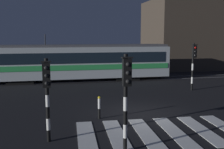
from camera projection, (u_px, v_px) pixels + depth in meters
ground_plane at (139, 113)px, 13.80m from camera, size 120.00×120.00×0.00m
rail_near at (104, 81)px, 23.58m from camera, size 80.00×0.12×0.03m
rail_far at (101, 79)px, 24.97m from camera, size 80.00×0.12×0.03m
crosswalk_zebra at (160, 132)px, 11.00m from camera, size 7.00×4.02×0.02m
traffic_light_kerb_mid_left at (126, 89)px, 8.82m from camera, size 0.36×0.42×3.38m
traffic_light_corner_far_right at (194, 59)px, 19.31m from camera, size 0.36×0.42×3.48m
traffic_light_corner_near_left at (47, 88)px, 9.68m from camera, size 0.36×0.42×3.17m
tram at (75, 62)px, 23.52m from camera, size 17.01×2.58×4.15m
bollard_island_edge at (99, 107)px, 12.78m from camera, size 0.12×0.12×1.11m
building_backdrop at (212, 35)px, 34.16m from camera, size 16.50×8.00×8.34m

